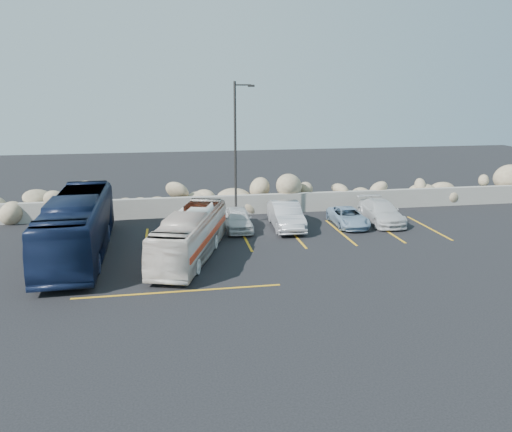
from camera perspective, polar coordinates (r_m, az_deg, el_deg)
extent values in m
plane|color=black|center=(19.52, -5.85, -8.63)|extent=(90.00, 90.00, 0.00)
cube|color=gray|center=(30.78, -7.55, 1.07)|extent=(60.00, 0.40, 1.20)
cube|color=gold|center=(26.11, -12.49, -2.91)|extent=(0.12, 5.00, 0.01)
cube|color=gold|center=(26.35, -1.34, -2.41)|extent=(0.12, 5.00, 0.01)
cube|color=gold|center=(26.86, 4.36, -2.11)|extent=(0.12, 5.00, 0.01)
cube|color=gold|center=(27.61, 9.61, -1.82)|extent=(0.12, 5.00, 0.01)
cube|color=gold|center=(28.56, 14.53, -1.54)|extent=(0.12, 5.00, 0.01)
cube|color=gold|center=(29.72, 19.11, -1.27)|extent=(0.12, 5.00, 0.01)
cube|color=gold|center=(19.67, -8.83, -8.53)|extent=(8.00, 0.12, 0.01)
cylinder|color=#2E2B29|center=(27.92, -2.37, 6.93)|extent=(0.14, 0.14, 8.00)
cylinder|color=#2E2B29|center=(27.76, -1.50, 14.76)|extent=(0.90, 0.08, 0.08)
cube|color=#2E2B29|center=(27.83, -0.56, 14.66)|extent=(0.35, 0.18, 0.12)
imported|color=silver|center=(23.04, -7.52, -2.20)|extent=(4.09, 7.97, 2.17)
imported|color=#101B37|center=(24.56, -19.71, -1.07)|extent=(2.63, 10.30, 2.85)
imported|color=silver|center=(27.57, -2.08, -0.35)|extent=(1.56, 3.63, 1.22)
imported|color=#B3B2B7|center=(27.93, 3.44, 0.07)|extent=(1.73, 4.45, 1.44)
imported|color=silver|center=(29.97, 14.09, 0.47)|extent=(1.97, 4.44, 1.27)
imported|color=#85A1BD|center=(28.89, 10.49, -0.11)|extent=(1.76, 3.69, 1.02)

